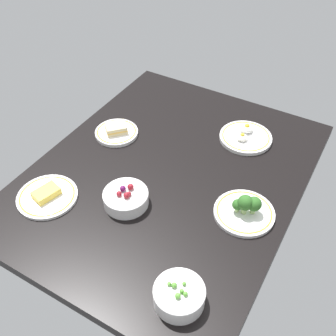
{
  "coord_description": "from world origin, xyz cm",
  "views": [
    {
      "loc": [
        92.0,
        53.34,
        106.01
      ],
      "look_at": [
        0.0,
        0.0,
        6.0
      ],
      "focal_mm": 42.94,
      "sensor_mm": 36.0,
      "label": 1
    }
  ],
  "objects_px": {
    "bowl_peas": "(179,295)",
    "plate_broccoli": "(245,210)",
    "plate_sandwich": "(116,131)",
    "plate_cheese": "(47,196)",
    "bowl_berries": "(126,198)",
    "plate_eggs": "(246,136)"
  },
  "relations": [
    {
      "from": "bowl_peas",
      "to": "plate_cheese",
      "type": "xyz_separation_m",
      "value": [
        -0.11,
        -0.58,
        -0.02
      ]
    },
    {
      "from": "bowl_berries",
      "to": "plate_broccoli",
      "type": "distance_m",
      "value": 0.4
    },
    {
      "from": "plate_sandwich",
      "to": "plate_broccoli",
      "type": "distance_m",
      "value": 0.63
    },
    {
      "from": "plate_broccoli",
      "to": "plate_eggs",
      "type": "xyz_separation_m",
      "value": [
        -0.37,
        -0.15,
        -0.01
      ]
    },
    {
      "from": "plate_sandwich",
      "to": "bowl_berries",
      "type": "bearing_deg",
      "value": 40.38
    },
    {
      "from": "plate_eggs",
      "to": "plate_cheese",
      "type": "relative_size",
      "value": 1.0
    },
    {
      "from": "plate_sandwich",
      "to": "bowl_peas",
      "type": "distance_m",
      "value": 0.77
    },
    {
      "from": "plate_sandwich",
      "to": "plate_cheese",
      "type": "height_order",
      "value": "plate_sandwich"
    },
    {
      "from": "plate_eggs",
      "to": "bowl_berries",
      "type": "bearing_deg",
      "value": -22.49
    },
    {
      "from": "bowl_peas",
      "to": "plate_eggs",
      "type": "height_order",
      "value": "bowl_peas"
    },
    {
      "from": "plate_eggs",
      "to": "plate_cheese",
      "type": "bearing_deg",
      "value": -36.03
    },
    {
      "from": "plate_sandwich",
      "to": "plate_broccoli",
      "type": "bearing_deg",
      "value": 77.43
    },
    {
      "from": "plate_sandwich",
      "to": "plate_cheese",
      "type": "distance_m",
      "value": 0.41
    },
    {
      "from": "bowl_peas",
      "to": "bowl_berries",
      "type": "bearing_deg",
      "value": -124.41
    },
    {
      "from": "bowl_berries",
      "to": "plate_broccoli",
      "type": "height_order",
      "value": "plate_broccoli"
    },
    {
      "from": "plate_sandwich",
      "to": "bowl_peas",
      "type": "relative_size",
      "value": 1.22
    },
    {
      "from": "bowl_berries",
      "to": "plate_cheese",
      "type": "relative_size",
      "value": 0.74
    },
    {
      "from": "bowl_peas",
      "to": "plate_broccoli",
      "type": "height_order",
      "value": "plate_broccoli"
    },
    {
      "from": "bowl_berries",
      "to": "plate_sandwich",
      "type": "relative_size",
      "value": 0.88
    },
    {
      "from": "plate_broccoli",
      "to": "plate_cheese",
      "type": "bearing_deg",
      "value": -66.3
    },
    {
      "from": "bowl_berries",
      "to": "plate_cheese",
      "type": "distance_m",
      "value": 0.27
    },
    {
      "from": "plate_sandwich",
      "to": "plate_cheese",
      "type": "xyz_separation_m",
      "value": [
        0.41,
        -0.0,
        -0.0
      ]
    }
  ]
}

